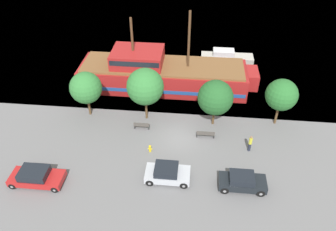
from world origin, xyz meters
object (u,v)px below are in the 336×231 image
moored_boat_dockside (226,57)px  bench_promenade_east (205,134)px  parked_car_curb_front (242,182)px  pedestrian_walking_near (250,143)px  parked_car_curb_mid (36,177)px  fire_hydrant (150,148)px  parked_car_curb_rear (167,173)px  pirate_ship (161,74)px  bench_promenade_west (142,126)px

moored_boat_dockside → bench_promenade_east: size_ratio=3.92×
moored_boat_dockside → bench_promenade_east: 16.56m
parked_car_curb_front → pedestrian_walking_near: (1.09, 4.69, 0.17)m
parked_car_curb_mid → bench_promenade_east: bearing=27.0°
fire_hydrant → parked_car_curb_mid: bearing=-152.5°
parked_car_curb_rear → moored_boat_dockside: bearing=75.0°
moored_boat_dockside → pedestrian_walking_near: bearing=-85.2°
parked_car_curb_rear → pedestrian_walking_near: pedestrian_walking_near is taller
pirate_ship → parked_car_curb_rear: pirate_ship is taller
parked_car_curb_front → pedestrian_walking_near: size_ratio=2.23×
parked_car_curb_mid → parked_car_curb_rear: size_ratio=1.18×
pirate_ship → parked_car_curb_mid: 18.70m
fire_hydrant → moored_boat_dockside: bearing=67.2°
bench_promenade_west → pedestrian_walking_near: size_ratio=0.90×
parked_car_curb_mid → parked_car_curb_rear: parked_car_curb_rear is taller
fire_hydrant → bench_promenade_west: bearing=112.5°
moored_boat_dockside → parked_car_curb_rear: moored_boat_dockside is taller
fire_hydrant → parked_car_curb_front: bearing=-23.3°
parked_car_curb_rear → fire_hydrant: size_ratio=5.05×
bench_promenade_east → parked_car_curb_mid: bearing=-153.0°
pirate_ship → moored_boat_dockside: bearing=41.2°
parked_car_curb_mid → pedestrian_walking_near: bearing=17.5°
parked_car_curb_rear → fire_hydrant: parked_car_curb_rear is taller
pedestrian_walking_near → bench_promenade_west: bearing=168.7°
pedestrian_walking_near → moored_boat_dockside: bearing=94.8°
moored_boat_dockside → parked_car_curb_front: moored_boat_dockside is taller
parked_car_curb_front → moored_boat_dockside: bearing=91.0°
moored_boat_dockside → parked_car_curb_mid: (-17.05, -23.65, 0.06)m
moored_boat_dockside → fire_hydrant: size_ratio=9.30×
bench_promenade_east → pedestrian_walking_near: bearing=-19.2°
bench_promenade_east → fire_hydrant: bearing=-154.0°
bench_promenade_east → bench_promenade_west: bearing=173.9°
parked_car_curb_mid → bench_promenade_east: size_ratio=2.50×
parked_car_curb_front → fire_hydrant: (-8.34, 3.59, -0.32)m
bench_promenade_east → parked_car_curb_front: bearing=-63.3°
pirate_ship → fire_hydrant: 11.78m
parked_car_curb_rear → fire_hydrant: bearing=121.3°
fire_hydrant → pedestrian_walking_near: bearing=6.6°
parked_car_curb_front → pedestrian_walking_near: pedestrian_walking_near is taller
bench_promenade_east → pedestrian_walking_near: (4.19, -1.46, 0.46)m
pedestrian_walking_near → parked_car_curb_mid: bearing=-162.5°
moored_boat_dockside → fire_hydrant: 20.49m
pirate_ship → pedestrian_walking_near: pirate_ship is taller
parked_car_curb_rear → bench_promenade_west: bearing=117.1°
pirate_ship → bench_promenade_west: (-1.06, -8.45, -1.33)m
parked_car_curb_front → pirate_ship: bearing=119.4°
parked_car_curb_mid → pedestrian_walking_near: pedestrian_walking_near is taller
parked_car_curb_rear → bench_promenade_west: size_ratio=2.43×
parked_car_curb_front → bench_promenade_east: (-3.10, 6.15, -0.29)m
parked_car_curb_front → parked_car_curb_rear: parked_car_curb_front is taller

